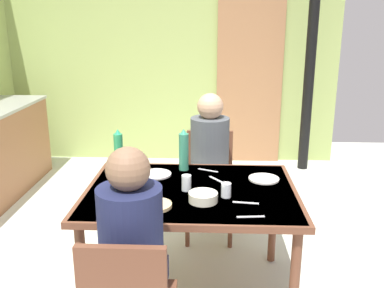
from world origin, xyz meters
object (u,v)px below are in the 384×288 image
chair_far_diner (209,178)px  person_near_diner (132,237)px  dining_table (191,200)px  serving_bowl_center (203,197)px  person_far_diner (210,150)px  water_bottle_green_near (119,149)px  water_bottle_green_far (184,151)px

chair_far_diner → person_near_diner: 1.61m
dining_table → person_near_diner: 0.75m
dining_table → serving_bowl_center: (0.08, -0.18, 0.10)m
person_far_diner → water_bottle_green_near: bearing=24.3°
person_far_diner → serving_bowl_center: person_far_diner is taller
person_far_diner → dining_table: bearing=80.9°
dining_table → water_bottle_green_far: 0.42m
dining_table → water_bottle_green_near: water_bottle_green_near is taller
dining_table → person_near_diner: bearing=-109.1°
dining_table → person_far_diner: person_far_diner is taller
person_near_diner → serving_bowl_center: bearing=58.2°
person_near_diner → water_bottle_green_far: (0.18, 1.07, 0.09)m
chair_far_diner → serving_bowl_center: bearing=88.1°
water_bottle_green_far → dining_table: bearing=-79.5°
person_far_diner → serving_bowl_center: 0.89m
dining_table → person_far_diner: 0.72m
person_far_diner → serving_bowl_center: size_ratio=4.53×
person_near_diner → dining_table: bearing=70.9°
chair_far_diner → serving_bowl_center: (-0.03, -1.02, 0.27)m
water_bottle_green_near → chair_far_diner: bearing=33.5°
chair_far_diner → person_far_diner: (-0.00, -0.14, 0.28)m
person_near_diner → water_bottle_green_far: bearing=80.6°
person_near_diner → person_far_diner: bearing=75.8°
chair_far_diner → person_near_diner: (-0.36, -1.54, 0.28)m
dining_table → water_bottle_green_far: water_bottle_green_far is taller
water_bottle_green_near → water_bottle_green_far: size_ratio=0.93×
person_near_diner → serving_bowl_center: size_ratio=4.53×
chair_far_diner → water_bottle_green_near: 0.86m
chair_far_diner → water_bottle_green_far: bearing=69.3°
person_near_diner → person_far_diner: same height
water_bottle_green_far → serving_bowl_center: bearing=-75.0°
dining_table → water_bottle_green_near: bearing=142.5°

